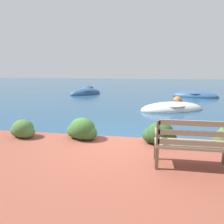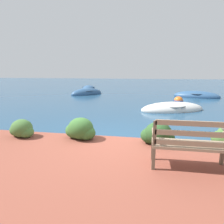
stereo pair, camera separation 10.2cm
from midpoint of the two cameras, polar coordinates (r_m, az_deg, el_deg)
name	(u,v)px [view 2 (the right image)]	position (r m, az deg, el deg)	size (l,w,h in m)	color
ground_plane	(117,144)	(5.46, 2.00, -9.18)	(80.00, 80.00, 0.00)	navy
park_bench	(191,143)	(3.85, 22.25, -8.19)	(1.35, 0.48, 0.93)	brown
hedge_clump_far_left	(22,129)	(5.80, -23.95, -4.54)	(0.70, 0.51, 0.48)	#426B33
hedge_clump_left	(80,130)	(5.20, -8.47, -5.02)	(0.82, 0.59, 0.56)	#38662D
hedge_clump_centre	(158,135)	(4.91, 13.51, -6.33)	(0.80, 0.58, 0.55)	#284C23
rowboat_nearest	(172,109)	(10.28, 17.12, 0.76)	(3.45, 2.33, 0.75)	silver
rowboat_mid	(196,96)	(15.93, 23.13, 4.17)	(3.41, 2.10, 0.80)	#2D517A
rowboat_far	(87,94)	(16.33, -7.04, 5.23)	(2.64, 2.71, 0.90)	#2D517A
rowboat_outer	(89,89)	(20.02, -6.58, 6.47)	(1.66, 2.44, 0.82)	#2D517A
mooring_buoy	(178,101)	(13.03, 18.67, 3.08)	(0.60, 0.60, 0.54)	orange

